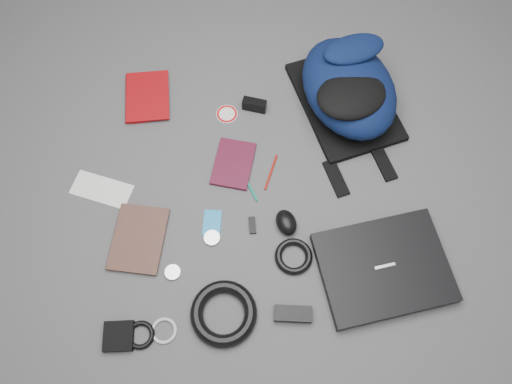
{
  "coord_description": "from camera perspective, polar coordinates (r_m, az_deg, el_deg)",
  "views": [
    {
      "loc": [
        -0.08,
        -0.69,
        1.62
      ],
      "look_at": [
        0.0,
        0.0,
        0.02
      ],
      "focal_mm": 35.0,
      "sensor_mm": 36.0,
      "label": 1
    }
  ],
  "objects": [
    {
      "name": "white_cable_coil",
      "position": [
        1.66,
        -10.48,
        -15.32
      ],
      "size": [
        0.11,
        0.11,
        0.01
      ],
      "primitive_type": "torus",
      "rotation": [
        0.0,
        0.0,
        0.36
      ],
      "color": "beige",
      "rests_on": "ground"
    },
    {
      "name": "earbud_coil",
      "position": [
        1.66,
        -13.06,
        -15.63
      ],
      "size": [
        0.1,
        0.1,
        0.02
      ],
      "primitive_type": "torus",
      "rotation": [
        0.0,
        0.0,
        -0.17
      ],
      "color": "black",
      "rests_on": "ground"
    },
    {
      "name": "pouch",
      "position": [
        1.68,
        -15.42,
        -15.6
      ],
      "size": [
        0.1,
        0.1,
        0.02
      ],
      "primitive_type": "cube",
      "rotation": [
        0.0,
        0.0,
        -0.07
      ],
      "color": "black",
      "rests_on": "ground"
    },
    {
      "name": "comic_book",
      "position": [
        1.76,
        -15.95,
        -4.85
      ],
      "size": [
        0.22,
        0.27,
        0.02
      ],
      "primitive_type": "imported",
      "rotation": [
        0.0,
        0.0,
        -0.24
      ],
      "color": "#9A4A0B",
      "rests_on": "ground"
    },
    {
      "name": "cable_coil",
      "position": [
        1.68,
        4.32,
        -7.35
      ],
      "size": [
        0.15,
        0.15,
        0.02
      ],
      "primitive_type": "torus",
      "rotation": [
        0.0,
        0.0,
        0.21
      ],
      "color": "black",
      "rests_on": "ground"
    },
    {
      "name": "power_cord_coil",
      "position": [
        1.63,
        -3.72,
        -13.66
      ],
      "size": [
        0.25,
        0.25,
        0.04
      ],
      "primitive_type": "torus",
      "rotation": [
        0.0,
        0.0,
        0.22
      ],
      "color": "black",
      "rests_on": "ground"
    },
    {
      "name": "headphone_left",
      "position": [
        1.69,
        -9.49,
        -9.05
      ],
      "size": [
        0.05,
        0.05,
        0.01
      ],
      "primitive_type": "cylinder",
      "rotation": [
        0.0,
        0.0,
        0.05
      ],
      "color": "silver",
      "rests_on": "ground"
    },
    {
      "name": "headphone_right",
      "position": [
        1.7,
        -5.05,
        -5.26
      ],
      "size": [
        0.07,
        0.07,
        0.01
      ],
      "primitive_type": "cylinder",
      "rotation": [
        0.0,
        0.0,
        0.43
      ],
      "color": "silver",
      "rests_on": "ground"
    },
    {
      "name": "sticker_disc",
      "position": [
        1.92,
        -3.34,
        8.88
      ],
      "size": [
        0.11,
        0.11,
        0.0
      ],
      "primitive_type": "cylinder",
      "rotation": [
        0.0,
        0.0,
        -0.42
      ],
      "color": "white",
      "rests_on": "ground"
    },
    {
      "name": "id_badge",
      "position": [
        1.73,
        -5.04,
        -3.53
      ],
      "size": [
        0.08,
        0.1,
        0.0
      ],
      "primitive_type": "cube",
      "rotation": [
        0.0,
        0.0,
        -0.17
      ],
      "color": "#1B88CC",
      "rests_on": "ground"
    },
    {
      "name": "textbook_red",
      "position": [
        2.01,
        -14.69,
        10.3
      ],
      "size": [
        0.17,
        0.23,
        0.02
      ],
      "primitive_type": "imported",
      "rotation": [
        0.0,
        0.0,
        -0.03
      ],
      "color": "maroon",
      "rests_on": "ground"
    },
    {
      "name": "usb_black",
      "position": [
        1.71,
        -0.42,
        -3.82
      ],
      "size": [
        0.02,
        0.06,
        0.01
      ],
      "primitive_type": "cube",
      "rotation": [
        0.0,
        0.0,
        -0.04
      ],
      "color": "black",
      "rests_on": "ground"
    },
    {
      "name": "envelope",
      "position": [
        1.85,
        -17.22,
        0.27
      ],
      "size": [
        0.23,
        0.17,
        0.0
      ],
      "primitive_type": "cube",
      "rotation": [
        0.0,
        0.0,
        -0.42
      ],
      "color": "white",
      "rests_on": "ground"
    },
    {
      "name": "pen_red",
      "position": [
        1.79,
        1.72,
        2.27
      ],
      "size": [
        0.07,
        0.13,
        0.01
      ],
      "primitive_type": "cylinder",
      "rotation": [
        1.57,
        0.0,
        -0.43
      ],
      "color": "#9D160C",
      "rests_on": "ground"
    },
    {
      "name": "pen_teal",
      "position": [
        1.78,
        -0.92,
        0.99
      ],
      "size": [
        0.06,
        0.14,
        0.01
      ],
      "primitive_type": "cylinder",
      "rotation": [
        1.57,
        0.0,
        0.33
      ],
      "color": "#0E8369",
      "rests_on": "ground"
    },
    {
      "name": "backpack",
      "position": [
        1.89,
        10.56,
        11.66
      ],
      "size": [
        0.44,
        0.56,
        0.21
      ],
      "primitive_type": null,
      "rotation": [
        0.0,
        0.0,
        0.22
      ],
      "color": "black",
      "rests_on": "ground"
    },
    {
      "name": "compact_camera",
      "position": [
        1.91,
        -0.18,
        9.92
      ],
      "size": [
        0.1,
        0.06,
        0.05
      ],
      "primitive_type": "cube",
      "rotation": [
        0.0,
        0.0,
        -0.36
      ],
      "color": "black",
      "rests_on": "ground"
    },
    {
      "name": "laptop",
      "position": [
        1.71,
        14.37,
        -8.37
      ],
      "size": [
        0.44,
        0.36,
        0.04
      ],
      "primitive_type": "cube",
      "rotation": [
        0.0,
        0.0,
        0.1
      ],
      "color": "black",
      "rests_on": "ground"
    },
    {
      "name": "dvd_case",
      "position": [
        1.81,
        -2.6,
        3.24
      ],
      "size": [
        0.19,
        0.22,
        0.01
      ],
      "primitive_type": "cube",
      "rotation": [
        0.0,
        0.0,
        -0.31
      ],
      "color": "#3C0B1C",
      "rests_on": "ground"
    },
    {
      "name": "power_brick",
      "position": [
        1.63,
        4.25,
        -13.73
      ],
      "size": [
        0.13,
        0.07,
        0.03
      ],
      "primitive_type": "cube",
      "rotation": [
        0.0,
        0.0,
        -0.16
      ],
      "color": "black",
      "rests_on": "ground"
    },
    {
      "name": "mouse",
      "position": [
        1.7,
        3.48,
        -3.49
      ],
      "size": [
        0.09,
        0.11,
        0.05
      ],
      "primitive_type": "ellipsoid",
      "rotation": [
        0.0,
        0.0,
        0.23
      ],
      "color": "black",
      "rests_on": "ground"
    },
    {
      "name": "ground",
      "position": [
        1.76,
        0.0,
        -0.26
      ],
      "size": [
        4.0,
        4.0,
        0.0
      ],
      "primitive_type": "plane",
      "color": "#4F4F51",
      "rests_on": "ground"
    }
  ]
}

